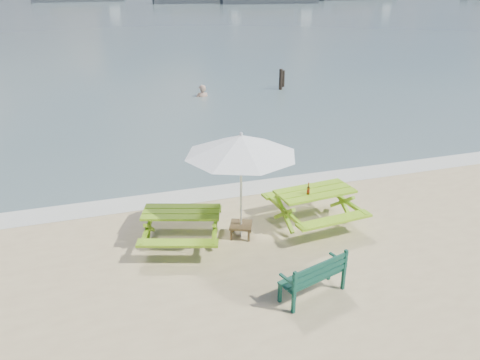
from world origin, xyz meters
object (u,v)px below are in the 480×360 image
object	(u,v)px
picnic_table_left	(182,228)
park_bench	(312,284)
picnic_table_right	(314,208)
beer_bottle	(308,190)
patio_umbrella	(241,145)
swimmer	(202,104)
side_table	(241,230)

from	to	relation	value
picnic_table_left	park_bench	size ratio (longest dim) A/B	1.64
picnic_table_right	beer_bottle	xyz separation A→B (m)	(-0.24, -0.13, 0.53)
picnic_table_left	patio_umbrella	world-z (taller)	patio_umbrella
swimmer	beer_bottle	bearing A→B (deg)	-93.60
picnic_table_right	swimmer	xyz separation A→B (m)	(0.62, 13.57, -0.78)
picnic_table_right	swimmer	bearing A→B (deg)	87.39
picnic_table_right	swimmer	size ratio (longest dim) A/B	1.12
park_bench	patio_umbrella	world-z (taller)	patio_umbrella
picnic_table_right	side_table	bearing A→B (deg)	-178.12
picnic_table_left	beer_bottle	size ratio (longest dim) A/B	8.26
side_table	swimmer	world-z (taller)	swimmer
side_table	patio_umbrella	world-z (taller)	patio_umbrella
side_table	swimmer	size ratio (longest dim) A/B	0.33
park_bench	swimmer	xyz separation A→B (m)	(1.85, 16.03, -0.61)
side_table	swimmer	distance (m)	13.85
picnic_table_right	park_bench	size ratio (longest dim) A/B	1.58
patio_umbrella	picnic_table_right	bearing A→B (deg)	1.88
picnic_table_left	beer_bottle	world-z (taller)	beer_bottle
park_bench	swimmer	world-z (taller)	park_bench
picnic_table_left	side_table	bearing A→B (deg)	-5.02
park_bench	patio_umbrella	distance (m)	3.11
park_bench	beer_bottle	xyz separation A→B (m)	(0.99, 2.33, 0.69)
picnic_table_left	picnic_table_right	xyz separation A→B (m)	(3.09, -0.05, 0.04)
picnic_table_left	park_bench	bearing A→B (deg)	-53.61
park_bench	patio_umbrella	size ratio (longest dim) A/B	0.43
beer_bottle	patio_umbrella	bearing A→B (deg)	177.37
patio_umbrella	swimmer	bearing A→B (deg)	79.94
patio_umbrella	picnic_table_left	bearing A→B (deg)	174.98
park_bench	beer_bottle	world-z (taller)	beer_bottle
picnic_table_right	swimmer	distance (m)	13.61
picnic_table_left	patio_umbrella	bearing A→B (deg)	-5.02
park_bench	side_table	size ratio (longest dim) A/B	2.15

